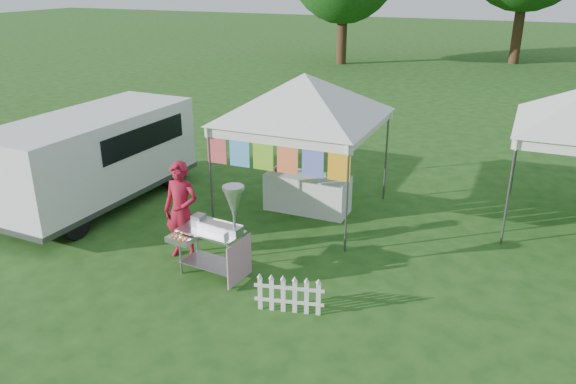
% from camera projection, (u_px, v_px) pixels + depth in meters
% --- Properties ---
extents(ground, '(120.00, 120.00, 0.00)m').
position_uv_depth(ground, '(223.00, 289.00, 9.26)').
color(ground, '#1D4714').
rests_on(ground, ground).
extents(canopy_main, '(4.24, 4.24, 3.45)m').
position_uv_depth(canopy_main, '(304.00, 74.00, 11.15)').
color(canopy_main, '#59595E').
rests_on(canopy_main, ground).
extents(donut_cart, '(1.29, 0.80, 1.71)m').
position_uv_depth(donut_cart, '(219.00, 224.00, 9.23)').
color(donut_cart, gray).
rests_on(donut_cart, ground).
extents(vendor, '(0.69, 0.48, 1.81)m').
position_uv_depth(vendor, '(181.00, 211.00, 10.00)').
color(vendor, maroon).
rests_on(vendor, ground).
extents(cargo_van, '(2.13, 4.96, 2.03)m').
position_uv_depth(cargo_van, '(98.00, 156.00, 12.37)').
color(cargo_van, white).
rests_on(cargo_van, ground).
extents(picket_fence, '(1.06, 0.27, 0.56)m').
position_uv_depth(picket_fence, '(289.00, 296.00, 8.52)').
color(picket_fence, white).
rests_on(picket_fence, ground).
extents(display_table, '(1.80, 0.70, 0.82)m').
position_uv_depth(display_table, '(307.00, 193.00, 12.14)').
color(display_table, white).
rests_on(display_table, ground).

